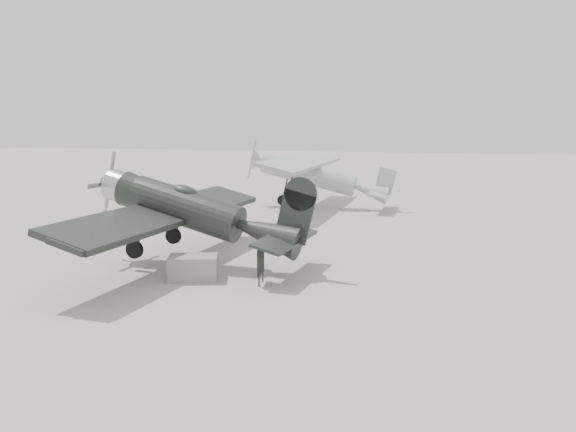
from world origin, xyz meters
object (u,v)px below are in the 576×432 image
at_px(lowwing_monoplane, 196,212).
at_px(equipment_block, 193,268).
at_px(sign_board, 261,262).
at_px(highwing_monoplane, 314,171).

height_order(lowwing_monoplane, equipment_block, lowwing_monoplane).
relative_size(lowwing_monoplane, equipment_block, 7.23).
height_order(lowwing_monoplane, sign_board, lowwing_monoplane).
bearing_deg(lowwing_monoplane, equipment_block, -64.98).
distance_m(equipment_block, sign_board, 2.32).
xyz_separation_m(highwing_monoplane, sign_board, (1.86, -16.35, -1.46)).
xyz_separation_m(lowwing_monoplane, sign_board, (2.91, -1.66, -1.21)).
xyz_separation_m(highwing_monoplane, equipment_block, (-0.44, -16.38, -1.79)).
height_order(lowwing_monoplane, highwing_monoplane, lowwing_monoplane).
bearing_deg(lowwing_monoplane, highwing_monoplane, 90.99).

